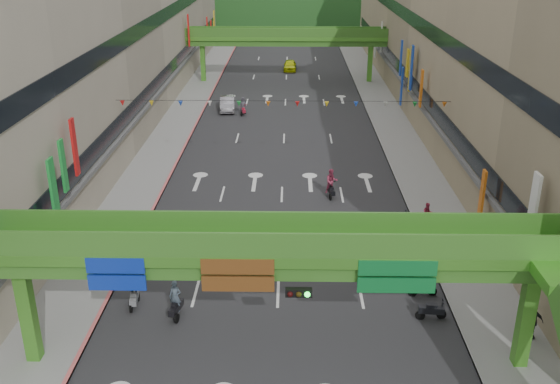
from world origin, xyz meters
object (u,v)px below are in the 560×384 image
(scooter_rider_near, at_px, (175,300))
(car_silver, at_px, (227,104))
(car_yellow, at_px, (290,65))
(scooter_rider_mid, at_px, (331,183))
(overpass_near, at_px, (297,270))
(pedestrian_red, at_px, (427,216))

(scooter_rider_near, xyz_separation_m, car_silver, (-1.27, 40.56, -0.21))
(car_yellow, bearing_deg, scooter_rider_mid, -84.99)
(scooter_rider_mid, bearing_deg, car_silver, 112.24)
(scooter_rider_near, bearing_deg, overpass_near, -35.04)
(pedestrian_red, bearing_deg, car_silver, 114.36)
(scooter_rider_near, relative_size, scooter_rider_mid, 0.93)
(scooter_rider_near, xyz_separation_m, car_yellow, (5.62, 62.86, -0.20))
(scooter_rider_near, relative_size, pedestrian_red, 1.37)
(overpass_near, relative_size, car_yellow, 6.27)
(scooter_rider_near, distance_m, pedestrian_red, 18.59)
(overpass_near, bearing_deg, pedestrian_red, 59.92)
(car_silver, xyz_separation_m, pedestrian_red, (16.22, -29.52, 0.00))
(scooter_rider_mid, height_order, car_silver, scooter_rider_mid)
(scooter_rider_mid, bearing_deg, car_yellow, 93.90)
(car_silver, bearing_deg, pedestrian_red, -66.38)
(overpass_near, relative_size, scooter_rider_near, 13.60)
(overpass_near, bearing_deg, car_silver, 99.32)
(scooter_rider_mid, bearing_deg, pedestrian_red, -38.25)
(scooter_rider_mid, distance_m, car_yellow, 47.09)
(overpass_near, xyz_separation_m, pedestrian_red, (8.87, 15.31, -4.45))
(car_yellow, bearing_deg, scooter_rider_near, -93.99)
(car_yellow, bearing_deg, overpass_near, -88.49)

